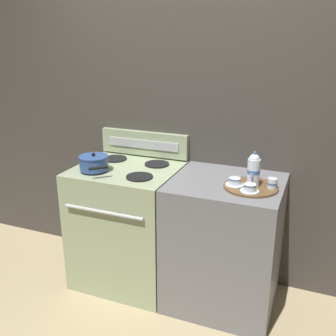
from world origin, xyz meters
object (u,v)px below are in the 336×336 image
(teacup_right, at_px, (235,182))
(saucepan, at_px, (94,163))
(stove, at_px, (128,224))
(teapot, at_px, (254,170))
(serving_tray, at_px, (251,187))
(teacup_left, at_px, (250,188))
(creamer_jug, at_px, (272,183))

(teacup_right, bearing_deg, saucepan, -175.92)
(stove, relative_size, teapot, 4.11)
(serving_tray, bearing_deg, saucepan, -175.05)
(teapot, xyz_separation_m, teacup_left, (0.00, -0.11, -0.08))
(saucepan, bearing_deg, creamer_jug, 5.04)
(teacup_left, xyz_separation_m, teacup_right, (-0.11, 0.07, 0.00))
(teacup_left, distance_m, teacup_right, 0.13)
(stove, bearing_deg, teapot, -2.91)
(stove, relative_size, teacup_left, 7.96)
(saucepan, distance_m, teacup_right, 1.01)
(serving_tray, bearing_deg, teacup_left, -84.04)
(stove, height_order, saucepan, saucepan)
(saucepan, distance_m, serving_tray, 1.11)
(stove, height_order, creamer_jug, creamer_jug)
(saucepan, xyz_separation_m, serving_tray, (1.11, 0.10, -0.06))
(stove, xyz_separation_m, creamer_jug, (1.06, -0.04, 0.51))
(teacup_right, xyz_separation_m, creamer_jug, (0.23, 0.04, 0.01))
(serving_tray, distance_m, teacup_right, 0.11)
(serving_tray, xyz_separation_m, teacup_left, (0.01, -0.10, 0.03))
(serving_tray, relative_size, teacup_left, 2.94)
(stove, relative_size, teacup_right, 7.96)
(saucepan, relative_size, teacup_left, 2.37)
(serving_tray, height_order, creamer_jug, creamer_jug)
(stove, bearing_deg, saucepan, -139.53)
(saucepan, xyz_separation_m, teacup_left, (1.12, -0.00, -0.03))
(saucepan, bearing_deg, teacup_right, 4.08)
(teacup_left, bearing_deg, teacup_right, 146.69)
(stove, height_order, teapot, teapot)
(saucepan, relative_size, serving_tray, 0.80)
(saucepan, xyz_separation_m, teacup_right, (1.01, 0.07, -0.03))
(serving_tray, xyz_separation_m, teacup_right, (-0.10, -0.02, 0.03))
(stove, bearing_deg, creamer_jug, -2.36)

